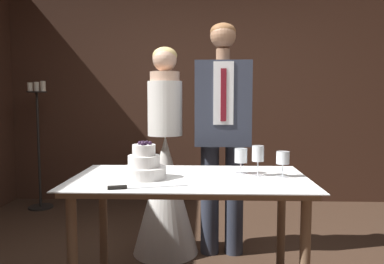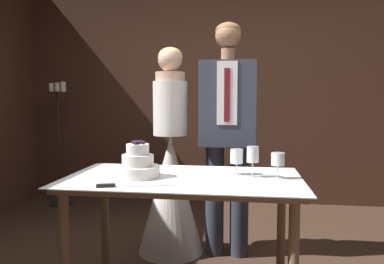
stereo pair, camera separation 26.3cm
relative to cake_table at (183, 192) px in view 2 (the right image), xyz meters
name	(u,v)px [view 2 (the right image)]	position (x,y,z in m)	size (l,w,h in m)	color
wall_back	(212,88)	(-0.03, 2.47, 0.71)	(4.83, 0.12, 2.83)	#472B1E
cake_table	(183,192)	(0.00, 0.00, 0.00)	(1.41, 0.79, 0.80)	#8E6B4C
tiered_cake	(138,165)	(-0.27, -0.04, 0.17)	(0.26, 0.26, 0.22)	white
cake_knife	(121,186)	(-0.29, -0.30, 0.10)	(0.41, 0.14, 0.02)	silver
wine_glass_near	(237,158)	(0.32, 0.12, 0.20)	(0.08, 0.08, 0.16)	silver
wine_glass_middle	(278,160)	(0.56, 0.03, 0.21)	(0.08, 0.08, 0.15)	silver
wine_glass_far	(253,156)	(0.42, 0.06, 0.22)	(0.07, 0.07, 0.19)	silver
bride	(171,179)	(-0.23, 0.80, -0.09)	(0.54, 0.54, 1.69)	white
groom	(227,127)	(0.23, 0.80, 0.35)	(0.44, 0.25, 1.87)	#333847
candle_stand	(59,145)	(-1.84, 2.02, 0.02)	(0.28, 0.28, 1.48)	black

